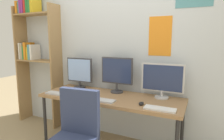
% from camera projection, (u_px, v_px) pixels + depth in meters
% --- Properties ---
extents(wall_back, '(4.32, 0.11, 2.60)m').
position_uv_depth(wall_back, '(123.00, 53.00, 2.92)').
color(wall_back, silver).
rests_on(wall_back, ground_plane).
extents(desk, '(1.92, 0.68, 0.74)m').
position_uv_depth(desk, '(110.00, 100.00, 2.64)').
color(desk, '#936D47').
rests_on(desk, ground_plane).
extents(bookshelf, '(0.83, 0.28, 2.22)m').
position_uv_depth(bookshelf, '(34.00, 46.00, 3.40)').
color(bookshelf, '#9E7A4C').
rests_on(bookshelf, ground_plane).
extents(monitor_left, '(0.44, 0.18, 0.47)m').
position_uv_depth(monitor_left, '(79.00, 72.00, 3.05)').
color(monitor_left, '#38383D').
rests_on(monitor_left, desk).
extents(monitor_center, '(0.47, 0.18, 0.51)m').
position_uv_depth(monitor_center, '(117.00, 73.00, 2.78)').
color(monitor_center, '#38383D').
rests_on(monitor_center, desk).
extents(monitor_right, '(0.54, 0.18, 0.45)m').
position_uv_depth(monitor_right, '(162.00, 80.00, 2.51)').
color(monitor_right, silver).
rests_on(monitor_right, desk).
extents(keyboard_left, '(0.35, 0.13, 0.02)m').
position_uv_depth(keyboard_left, '(57.00, 93.00, 2.72)').
color(keyboard_left, silver).
rests_on(keyboard_left, desk).
extents(keyboard_center, '(0.32, 0.13, 0.02)m').
position_uv_depth(keyboard_center, '(102.00, 100.00, 2.42)').
color(keyboard_center, silver).
rests_on(keyboard_center, desk).
extents(keyboard_right, '(0.34, 0.13, 0.02)m').
position_uv_depth(keyboard_right, '(160.00, 109.00, 2.12)').
color(keyboard_right, silver).
rests_on(keyboard_right, desk).
extents(computer_mouse, '(0.06, 0.10, 0.03)m').
position_uv_depth(computer_mouse, '(141.00, 103.00, 2.28)').
color(computer_mouse, black).
rests_on(computer_mouse, desk).
extents(coffee_mug, '(0.11, 0.08, 0.09)m').
position_uv_depth(coffee_mug, '(84.00, 93.00, 2.62)').
color(coffee_mug, red).
rests_on(coffee_mug, desk).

